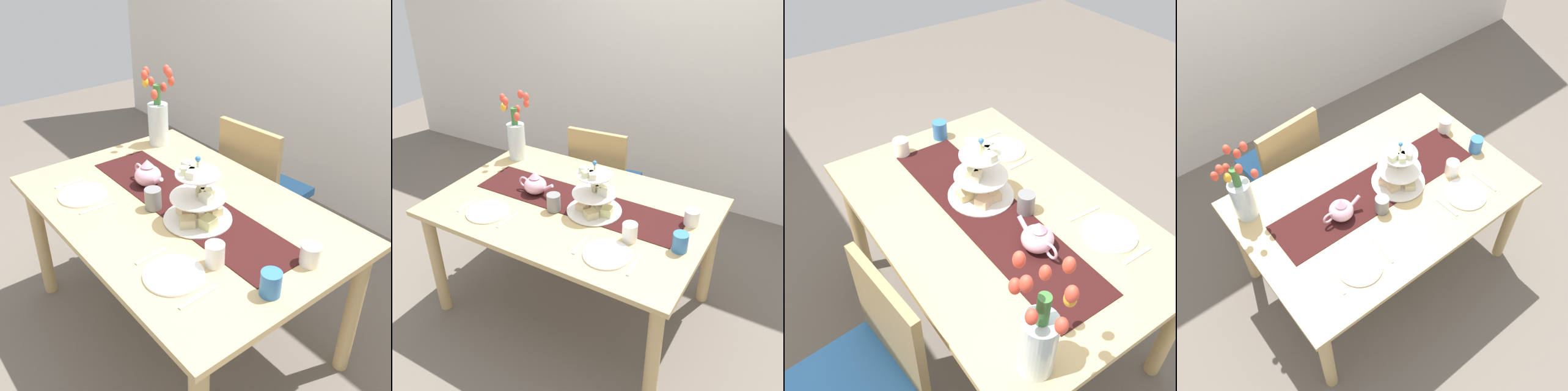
# 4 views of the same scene
# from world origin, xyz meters

# --- Properties ---
(ground_plane) EXTENTS (8.00, 8.00, 0.00)m
(ground_plane) POSITION_xyz_m (0.00, 0.00, 0.00)
(ground_plane) COLOR #6B6056
(dining_table) EXTENTS (1.52, 1.02, 0.74)m
(dining_table) POSITION_xyz_m (0.00, 0.00, 0.64)
(dining_table) COLOR tan
(dining_table) RESTS_ON ground_plane
(chair_left) EXTENTS (0.46, 0.46, 0.91)m
(chair_left) POSITION_xyz_m (-0.20, 0.74, 0.50)
(chair_left) COLOR #9C8254
(chair_left) RESTS_ON ground_plane
(table_runner) EXTENTS (1.22, 0.30, 0.00)m
(table_runner) POSITION_xyz_m (0.00, 0.04, 0.74)
(table_runner) COLOR black
(table_runner) RESTS_ON dining_table
(tiered_cake_stand) EXTENTS (0.30, 0.30, 0.30)m
(tiered_cake_stand) POSITION_xyz_m (0.13, -0.00, 0.83)
(tiered_cake_stand) COLOR beige
(tiered_cake_stand) RESTS_ON table_runner
(teapot) EXTENTS (0.24, 0.13, 0.14)m
(teapot) POSITION_xyz_m (-0.26, 0.00, 0.80)
(teapot) COLOR #E5A8BC
(teapot) RESTS_ON table_runner
(tulip_vase) EXTENTS (0.21, 0.17, 0.46)m
(tulip_vase) POSITION_xyz_m (-0.64, 0.32, 0.91)
(tulip_vase) COLOR silver
(tulip_vase) RESTS_ON dining_table
(cream_jug) EXTENTS (0.08, 0.08, 0.08)m
(cream_jug) POSITION_xyz_m (0.63, 0.15, 0.78)
(cream_jug) COLOR white
(cream_jug) RESTS_ON dining_table
(dinner_plate_left) EXTENTS (0.23, 0.23, 0.01)m
(dinner_plate_left) POSITION_xyz_m (-0.37, -0.30, 0.74)
(dinner_plate_left) COLOR white
(dinner_plate_left) RESTS_ON dining_table
(fork_left) EXTENTS (0.02, 0.15, 0.01)m
(fork_left) POSITION_xyz_m (-0.51, -0.30, 0.74)
(fork_left) COLOR silver
(fork_left) RESTS_ON dining_table
(knife_left) EXTENTS (0.02, 0.17, 0.01)m
(knife_left) POSITION_xyz_m (-0.22, -0.30, 0.74)
(knife_left) COLOR silver
(knife_left) RESTS_ON dining_table
(dinner_plate_right) EXTENTS (0.23, 0.23, 0.01)m
(dinner_plate_right) POSITION_xyz_m (0.37, -0.30, 0.74)
(dinner_plate_right) COLOR white
(dinner_plate_right) RESTS_ON dining_table
(fork_right) EXTENTS (0.02, 0.15, 0.01)m
(fork_right) POSITION_xyz_m (0.22, -0.30, 0.74)
(fork_right) COLOR silver
(fork_right) RESTS_ON dining_table
(knife_right) EXTENTS (0.02, 0.17, 0.01)m
(knife_right) POSITION_xyz_m (0.51, -0.30, 0.74)
(knife_right) COLOR silver
(knife_right) RESTS_ON dining_table
(mug_grey) EXTENTS (0.08, 0.08, 0.09)m
(mug_grey) POSITION_xyz_m (-0.06, -0.10, 0.79)
(mug_grey) COLOR slate
(mug_grey) RESTS_ON table_runner
(mug_white_text) EXTENTS (0.08, 0.08, 0.09)m
(mug_white_text) POSITION_xyz_m (0.41, -0.14, 0.79)
(mug_white_text) COLOR white
(mug_white_text) RESTS_ON dining_table
(mug_orange) EXTENTS (0.08, 0.08, 0.09)m
(mug_orange) POSITION_xyz_m (0.65, -0.09, 0.79)
(mug_orange) COLOR #3370B7
(mug_orange) RESTS_ON dining_table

